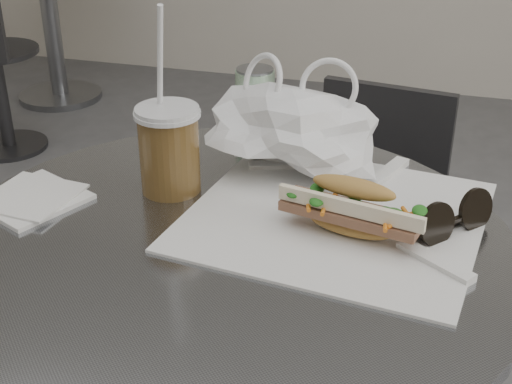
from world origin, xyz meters
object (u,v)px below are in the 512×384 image
(banh_mi, at_px, (352,208))
(iced_coffee, at_px, (169,148))
(sunglasses, at_px, (454,220))
(bg_table, at_px, (49,4))
(drink_can, at_px, (255,104))
(chair_far, at_px, (359,268))

(banh_mi, bearing_deg, iced_coffee, -179.44)
(sunglasses, bearing_deg, iced_coffee, 128.37)
(bg_table, bearing_deg, banh_mi, -50.71)
(bg_table, distance_m, iced_coffee, 2.58)
(sunglasses, height_order, drink_can, drink_can)
(banh_mi, height_order, iced_coffee, iced_coffee)
(chair_far, distance_m, banh_mi, 0.73)
(sunglasses, xyz_separation_m, drink_can, (-0.34, 0.23, 0.04))
(banh_mi, relative_size, iced_coffee, 0.87)
(chair_far, bearing_deg, drink_can, 69.66)
(chair_far, xyz_separation_m, iced_coffee, (-0.23, -0.50, 0.49))
(chair_far, xyz_separation_m, drink_can, (-0.16, -0.29, 0.48))
(bg_table, height_order, chair_far, bg_table)
(bg_table, distance_m, chair_far, 2.33)
(banh_mi, relative_size, drink_can, 1.92)
(drink_can, bearing_deg, sunglasses, -34.64)
(chair_far, xyz_separation_m, sunglasses, (0.18, -0.52, 0.44))
(chair_far, distance_m, drink_can, 0.58)
(bg_table, height_order, sunglasses, sunglasses)
(bg_table, bearing_deg, iced_coffee, -54.67)
(bg_table, xyz_separation_m, sunglasses, (1.88, -2.11, 0.30))
(sunglasses, bearing_deg, bg_table, 82.76)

